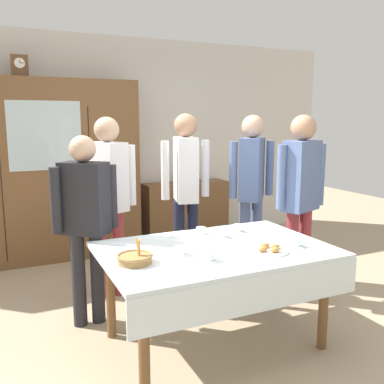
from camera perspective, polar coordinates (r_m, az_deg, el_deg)
The scene contains 23 objects.
ground_plane at distance 3.57m, azimuth 1.41°, elevation -18.09°, with size 12.00×12.00×0.00m, color tan.
back_wall at distance 5.66m, azimuth -10.49°, elevation 6.43°, with size 6.40×0.10×2.70m, color silver.
dining_table at distance 3.11m, azimuth 3.40°, elevation -9.36°, with size 1.65×1.09×0.74m.
wall_cabinet at distance 5.24m, azimuth -19.16°, elevation 2.63°, with size 2.17×0.46×2.12m.
mantel_clock at distance 5.22m, azimuth -22.22°, elevation 15.43°, with size 0.18×0.11×0.24m.
bookshelf_low at distance 5.86m, azimuth -0.84°, elevation -2.62°, with size 1.17×0.35×0.81m.
book_stack at distance 5.78m, azimuth -0.85°, elevation 1.66°, with size 0.15×0.22×0.07m.
tea_cup_center at distance 3.44m, azimuth 1.21°, elevation -5.32°, with size 0.13×0.13×0.06m.
tea_cup_near_right at distance 2.94m, azimuth -1.47°, elevation -7.96°, with size 0.13×0.13×0.06m.
tea_cup_front_edge at distance 2.82m, azimuth 2.38°, elevation -8.75°, with size 0.13×0.13×0.06m.
tea_cup_far_right at distance 3.55m, azimuth 6.19°, elevation -4.92°, with size 0.13×0.13×0.06m.
tea_cup_mid_left at distance 3.22m, azimuth 13.91°, elevation -6.70°, with size 0.13×0.13×0.06m.
tea_cup_near_left at distance 3.37m, azimuth 4.16°, elevation -5.68°, with size 0.13×0.13×0.06m.
bread_basket at distance 2.81m, azimuth -7.72°, elevation -8.81°, with size 0.24×0.24×0.16m.
pastry_plate at distance 3.06m, azimuth 10.32°, elevation -7.66°, with size 0.28×0.28×0.05m.
spoon_far_left at distance 3.27m, azimuth 6.86°, elevation -6.64°, with size 0.12×0.02×0.01m.
spoon_mid_left at distance 3.45m, azimuth 13.58°, elevation -6.00°, with size 0.12×0.02×0.01m.
spoon_near_left at distance 3.41m, azimuth -1.76°, elevation -5.89°, with size 0.12×0.02×0.01m.
person_beside_shelf at distance 3.46m, azimuth -14.19°, elevation -2.77°, with size 0.52×0.39×1.55m.
person_near_right_end at distance 3.96m, azimuth -11.18°, elevation 0.38°, with size 0.52×0.41×1.69m.
person_behind_table_left at distance 4.39m, azimuth 8.04°, elevation 1.57°, with size 0.52×0.40×1.71m.
person_by_cabinet at distance 4.24m, azimuth -0.85°, elevation 1.51°, with size 0.52×0.40×1.72m.
person_behind_table_right at distance 3.97m, azimuth 14.44°, elevation 0.47°, with size 0.52×0.31×1.71m.
Camera 1 is at (-1.39, -2.83, 1.67)m, focal length 39.58 mm.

